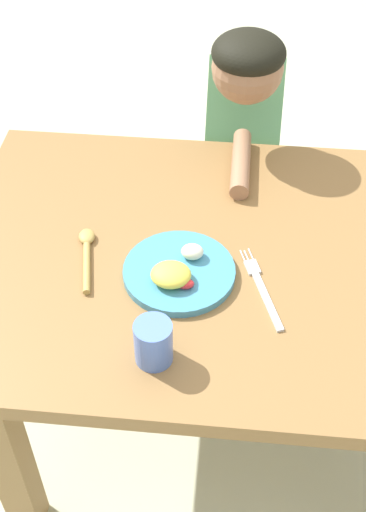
% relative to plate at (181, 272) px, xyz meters
% --- Properties ---
extents(ground_plane, '(8.00, 8.00, 0.00)m').
position_rel_plate_xyz_m(ground_plane, '(0.10, 0.07, -0.71)').
color(ground_plane, beige).
extents(dining_table, '(1.13, 0.78, 0.70)m').
position_rel_plate_xyz_m(dining_table, '(0.10, 0.07, -0.14)').
color(dining_table, olive).
rests_on(dining_table, ground_plane).
extents(plate, '(0.22, 0.22, 0.05)m').
position_rel_plate_xyz_m(plate, '(0.00, 0.00, 0.00)').
color(plate, teal).
rests_on(plate, dining_table).
extents(fork, '(0.09, 0.21, 0.01)m').
position_rel_plate_xyz_m(fork, '(0.16, -0.02, -0.01)').
color(fork, silver).
rests_on(fork, dining_table).
extents(spoon, '(0.06, 0.18, 0.02)m').
position_rel_plate_xyz_m(spoon, '(-0.19, 0.04, -0.01)').
color(spoon, tan).
rests_on(spoon, dining_table).
extents(drinking_cup, '(0.07, 0.07, 0.09)m').
position_rel_plate_xyz_m(drinking_cup, '(-0.02, -0.20, 0.03)').
color(drinking_cup, '#557AD6').
rests_on(drinking_cup, dining_table).
extents(person, '(0.18, 0.47, 0.98)m').
position_rel_plate_xyz_m(person, '(0.11, 0.56, -0.17)').
color(person, '#344D5B').
rests_on(person, ground_plane).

